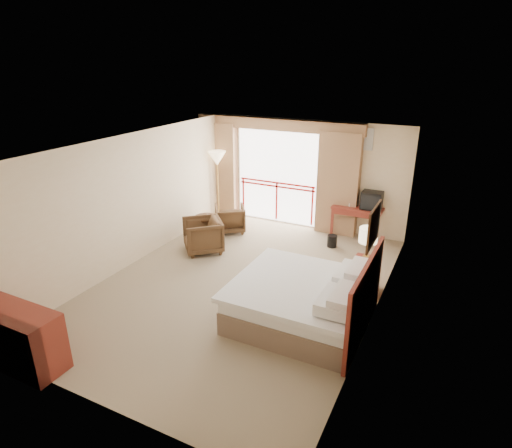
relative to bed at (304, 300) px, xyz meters
The scene contains 29 objects.
floor 1.66m from the bed, 158.15° to the left, with size 7.00×7.00×0.00m, color #86755A.
ceiling 2.83m from the bed, 158.15° to the left, with size 7.00×7.00×0.00m, color white.
wall_back 4.47m from the bed, 110.05° to the left, with size 5.00×5.00×0.00m, color beige.
wall_front 3.41m from the bed, 117.29° to the right, with size 5.00×5.00×0.00m, color beige.
wall_left 4.16m from the bed, behind, with size 7.00×7.00×0.00m, color beige.
wall_right 1.52m from the bed, 30.87° to the left, with size 7.00×7.00×0.00m, color beige.
balcony_door 4.75m from the bed, 119.37° to the left, with size 2.40×2.40×0.00m, color white.
balcony_railing 4.68m from the bed, 119.49° to the left, with size 2.09×0.03×1.02m.
curtain_left 5.65m from the bed, 134.97° to the left, with size 1.00×0.26×2.50m, color #8A6243.
curtain_right 4.10m from the bed, 99.29° to the left, with size 1.00×0.26×2.50m, color #8A6243.
valance 5.08m from the bed, 119.98° to the left, with size 4.40×0.22×0.28m, color #8A6243.
hvac_vent 4.53m from the bed, 92.76° to the left, with size 0.50×0.04×0.50m, color silver.
bed is the anchor object (origin of this frame).
headboard 1.00m from the bed, ahead, with size 0.06×2.10×1.30m, color maroon.
framed_art 1.77m from the bed, ahead, with size 0.04×0.72×0.60m.
nightstand 1.58m from the bed, 66.18° to the left, with size 0.43×0.51×0.61m, color maroon.
table_lamp 1.77m from the bed, 66.89° to the left, with size 0.34×0.34×0.59m.
phone 1.45m from the bed, 65.58° to the left, with size 0.19×0.14×0.08m, color black.
desk 3.96m from the bed, 91.58° to the left, with size 1.18×0.57×0.77m.
tv 3.94m from the bed, 87.19° to the left, with size 0.47×0.37×0.42m.
coffee_maker 3.96m from the bed, 96.71° to the left, with size 0.11×0.11×0.23m, color black.
cup 3.88m from the bed, 94.59° to the left, with size 0.06×0.06×0.09m, color white.
wastebasket 3.12m from the bed, 98.45° to the left, with size 0.22×0.22×0.28m, color black.
armchair_far 4.20m from the bed, 136.57° to the left, with size 0.70×0.72×0.66m, color #422A17.
armchair_near 3.40m from the bed, 152.29° to the left, with size 0.80×0.83×0.75m, color #422A17.
side_table 3.87m from the bed, 146.98° to the left, with size 0.55×0.55×0.60m.
book 3.87m from the bed, 146.98° to the left, with size 0.18×0.25×0.02m, color white.
floor_lamp 5.36m from the bed, 136.60° to the left, with size 0.46×0.46×1.82m.
dresser 4.24m from the bed, 138.48° to the right, with size 1.31×0.56×0.88m.
Camera 1 is at (3.48, -6.38, 4.08)m, focal length 30.00 mm.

